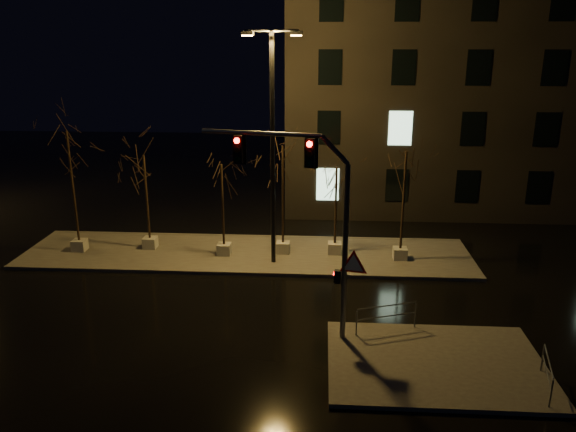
{
  "coord_description": "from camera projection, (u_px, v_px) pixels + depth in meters",
  "views": [
    {
      "loc": [
        3.7,
        -19.85,
        10.09
      ],
      "look_at": [
        2.21,
        3.66,
        2.8
      ],
      "focal_mm": 35.0,
      "sensor_mm": 36.0,
      "label": 1
    }
  ],
  "objects": [
    {
      "name": "median",
      "position": [
        247.0,
        254.0,
        27.83
      ],
      "size": [
        22.0,
        5.0,
        0.15
      ],
      "primitive_type": "cube",
      "color": "#494541",
      "rests_on": "ground"
    },
    {
      "name": "tree_3",
      "position": [
        283.0,
        170.0,
        26.54
      ],
      "size": [
        1.8,
        1.8,
        5.47
      ],
      "color": "#AAA99F",
      "rests_on": "median"
    },
    {
      "name": "tree_4",
      "position": [
        336.0,
        187.0,
        26.68
      ],
      "size": [
        1.8,
        1.8,
        4.45
      ],
      "color": "#AAA99F",
      "rests_on": "median"
    },
    {
      "name": "streetlight_main",
      "position": [
        272.0,
        135.0,
        24.83
      ],
      "size": [
        2.62,
        0.43,
        10.48
      ],
      "rotation": [
        0.0,
        0.0,
        -0.05
      ],
      "color": "black",
      "rests_on": "median"
    },
    {
      "name": "tree_2",
      "position": [
        222.0,
        185.0,
        26.49
      ],
      "size": [
        1.8,
        1.8,
        4.62
      ],
      "color": "#AAA99F",
      "rests_on": "median"
    },
    {
      "name": "guard_rail_b",
      "position": [
        547.0,
        370.0,
        16.71
      ],
      "size": [
        0.5,
        1.96,
        0.95
      ],
      "rotation": [
        0.0,
        0.0,
        1.34
      ],
      "color": "#525459",
      "rests_on": "sidewalk_corner"
    },
    {
      "name": "tree_5",
      "position": [
        405.0,
        176.0,
        25.77
      ],
      "size": [
        1.8,
        1.8,
        5.36
      ],
      "color": "#AAA99F",
      "rests_on": "median"
    },
    {
      "name": "tree_1",
      "position": [
        145.0,
        177.0,
        27.33
      ],
      "size": [
        1.8,
        1.8,
        4.87
      ],
      "color": "#AAA99F",
      "rests_on": "median"
    },
    {
      "name": "sidewalk_corner",
      "position": [
        436.0,
        363.0,
        18.32
      ],
      "size": [
        7.0,
        5.0,
        0.15
      ],
      "primitive_type": "cube",
      "color": "#494541",
      "rests_on": "ground"
    },
    {
      "name": "ground",
      "position": [
        226.0,
        310.0,
        22.13
      ],
      "size": [
        90.0,
        90.0,
        0.0
      ],
      "primitive_type": "plane",
      "color": "black",
      "rests_on": "ground"
    },
    {
      "name": "tree_0",
      "position": [
        70.0,
        159.0,
        26.71
      ],
      "size": [
        1.8,
        1.8,
        6.11
      ],
      "color": "#AAA99F",
      "rests_on": "median"
    },
    {
      "name": "building",
      "position": [
        484.0,
        85.0,
        36.22
      ],
      "size": [
        25.0,
        12.0,
        15.0
      ],
      "primitive_type": "cube",
      "color": "black",
      "rests_on": "ground"
    },
    {
      "name": "traffic_signal_mast",
      "position": [
        312.0,
        207.0,
        18.72
      ],
      "size": [
        5.74,
        1.36,
        7.16
      ],
      "rotation": [
        0.0,
        0.0,
        -0.21
      ],
      "color": "#525459",
      "rests_on": "sidewalk_corner"
    },
    {
      "name": "guard_rail_a",
      "position": [
        387.0,
        314.0,
        20.04
      ],
      "size": [
        2.21,
        0.81,
        1.01
      ],
      "rotation": [
        0.0,
        0.0,
        0.34
      ],
      "color": "#525459",
      "rests_on": "sidewalk_corner"
    }
  ]
}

